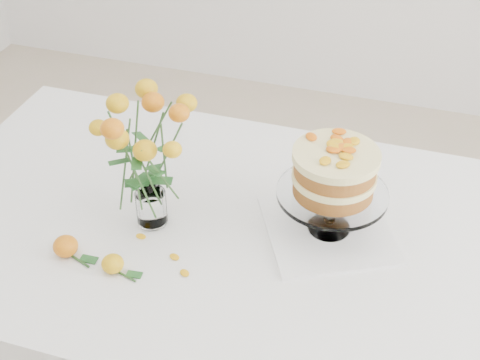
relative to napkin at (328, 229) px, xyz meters
name	(u,v)px	position (x,y,z in m)	size (l,w,h in m)	color
table	(205,245)	(-0.29, -0.05, -0.09)	(1.43, 0.93, 0.76)	#A3805F
napkin	(328,229)	(0.00, 0.00, 0.00)	(0.28, 0.28, 0.01)	white
cake_stand	(334,176)	(0.00, 0.00, 0.16)	(0.25, 0.25, 0.23)	white
rose_vase	(145,149)	(-0.41, -0.10, 0.21)	(0.28, 0.28, 0.36)	white
loose_rose_near	(113,264)	(-0.42, -0.27, 0.02)	(0.09, 0.05, 0.04)	gold
loose_rose_far	(66,246)	(-0.55, -0.25, 0.02)	(0.10, 0.06, 0.05)	#CF540A
stray_petal_a	(141,237)	(-0.41, -0.15, 0.00)	(0.03, 0.02, 0.00)	#EFA90F
stray_petal_b	(174,257)	(-0.31, -0.19, 0.00)	(0.03, 0.02, 0.00)	#EFA90F
stray_petal_c	(185,273)	(-0.27, -0.23, 0.00)	(0.03, 0.02, 0.00)	#EFA90F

